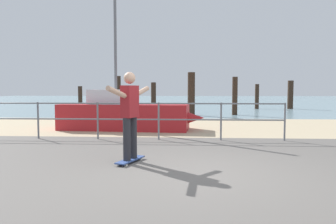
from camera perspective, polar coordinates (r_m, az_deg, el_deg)
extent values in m
cube|color=#605B56|center=(4.52, 6.15, -14.27)|extent=(24.00, 10.00, 0.04)
cube|color=tan|center=(12.36, 4.37, -2.53)|extent=(24.00, 6.00, 0.04)
cube|color=#75939E|center=(40.31, 3.69, 2.04)|extent=(72.00, 50.00, 0.04)
cylinder|color=slate|center=(9.87, -21.84, -1.42)|extent=(0.05, 0.05, 1.05)
cylinder|color=slate|center=(9.27, -12.23, -1.56)|extent=(0.05, 0.05, 1.05)
cylinder|color=slate|center=(8.96, -1.65, -1.66)|extent=(0.05, 0.05, 1.05)
cylinder|color=slate|center=(8.97, 9.29, -1.70)|extent=(0.05, 0.05, 1.05)
cylinder|color=slate|center=(9.31, 19.82, -1.69)|extent=(0.05, 0.05, 1.05)
cylinder|color=slate|center=(9.23, -12.28, 1.50)|extent=(10.25, 0.04, 0.04)
cylinder|color=slate|center=(9.26, -12.24, -1.24)|extent=(10.25, 0.04, 0.04)
cube|color=#B21E23|center=(11.34, -7.64, -0.87)|extent=(4.49, 1.72, 0.90)
cone|color=#B21E23|center=(10.97, 3.52, -1.01)|extent=(1.15, 0.84, 0.77)
cylinder|color=slate|center=(11.48, -9.23, 11.44)|extent=(0.10, 0.10, 4.00)
cube|color=silver|center=(11.47, -10.57, 2.66)|extent=(1.26, 0.99, 0.50)
cube|color=#334C8C|center=(6.29, -6.64, -8.33)|extent=(0.47, 0.82, 0.02)
cylinder|color=silver|center=(6.02, -7.35, -9.30)|extent=(0.05, 0.07, 0.06)
cylinder|color=silver|center=(6.11, -8.65, -9.13)|extent=(0.05, 0.07, 0.06)
cylinder|color=silver|center=(6.49, -4.75, -8.29)|extent=(0.05, 0.07, 0.06)
cylinder|color=silver|center=(6.57, -5.98, -8.15)|extent=(0.05, 0.07, 0.06)
cylinder|color=#26262B|center=(6.11, -7.25, -4.76)|extent=(0.14, 0.14, 0.80)
cylinder|color=#26262B|center=(6.31, -6.11, -4.47)|extent=(0.14, 0.14, 0.80)
cube|color=maroon|center=(6.15, -6.72, 1.85)|extent=(0.31, 0.41, 0.60)
sphere|color=tan|center=(6.14, -6.76, 5.96)|extent=(0.22, 0.22, 0.22)
cylinder|color=tan|center=(5.76, -9.01, 3.46)|extent=(0.28, 0.55, 0.23)
cylinder|color=tan|center=(6.53, -4.73, 3.56)|extent=(0.28, 0.55, 0.23)
cylinder|color=#332319|center=(21.46, -15.15, 2.27)|extent=(0.27, 0.27, 1.59)
cylinder|color=#332319|center=(21.40, -8.70, 3.24)|extent=(0.31, 0.31, 2.26)
cylinder|color=#332319|center=(20.58, -2.56, 2.66)|extent=(0.32, 0.32, 1.83)
cylinder|color=#332319|center=(17.34, 4.10, 3.17)|extent=(0.39, 0.39, 2.30)
cylinder|color=#332319|center=(17.82, 11.65, 2.75)|extent=(0.29, 0.29, 2.07)
cylinder|color=#332319|center=(23.68, 15.34, 2.62)|extent=(0.28, 0.28, 1.76)
cylinder|color=#332319|center=(24.40, 20.69, 2.83)|extent=(0.39, 0.39, 2.01)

